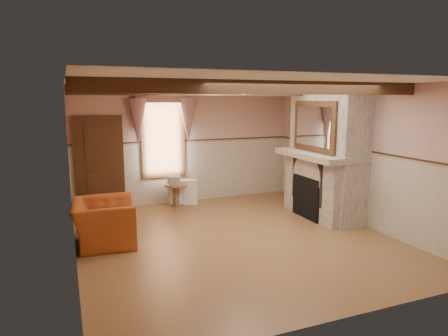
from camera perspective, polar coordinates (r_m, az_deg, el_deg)
name	(u,v)px	position (r m, az deg, el deg)	size (l,w,h in m)	color
floor	(234,238)	(7.49, 1.50, -9.94)	(5.50, 6.00, 0.01)	brown
ceiling	(235,83)	(7.05, 1.60, 12.00)	(5.50, 6.00, 0.01)	silver
wall_back	(187,145)	(9.94, -5.34, 3.25)	(5.50, 0.02, 2.80)	tan
wall_front	(343,203)	(4.60, 16.59, -4.86)	(5.50, 0.02, 2.80)	tan
wall_left	(71,174)	(6.57, -21.06, -0.77)	(0.02, 6.00, 2.80)	tan
wall_right	(358,155)	(8.60, 18.63, 1.75)	(0.02, 6.00, 2.80)	tan
wainscot	(235,198)	(7.27, 1.52, -4.37)	(5.50, 6.00, 1.50)	#C2B69C
chair_rail	(235,158)	(7.12, 1.55, 1.49)	(5.50, 6.00, 0.08)	black
firebox	(309,197)	(8.79, 12.01, -4.09)	(0.20, 0.95, 0.90)	black
armchair	(104,222)	(7.40, -16.76, -7.46)	(1.20, 1.04, 0.78)	#994219
side_table	(176,195)	(9.56, -6.88, -3.90)	(0.55, 0.55, 0.55)	brown
book_stack	(174,180)	(9.46, -7.12, -1.72)	(0.26, 0.32, 0.20)	#B7AD8C
radiator	(183,192)	(9.79, -5.91, -3.41)	(0.70, 0.18, 0.60)	white
bowl	(321,150)	(8.74, 13.65, 2.48)	(0.30, 0.30, 0.07)	brown
mantel_clock	(300,143)	(9.41, 10.76, 3.48)	(0.14, 0.24, 0.20)	black
oil_lamp	(313,144)	(8.95, 12.67, 3.35)	(0.11, 0.11, 0.28)	#B57C33
candle_red	(338,151)	(8.28, 15.91, 2.29)	(0.06, 0.06, 0.16)	#A01813
jar_yellow	(340,153)	(8.23, 16.18, 2.10)	(0.06, 0.06, 0.12)	gold
fireplace	(327,152)	(8.86, 14.52, 2.18)	(0.85, 2.00, 2.80)	gray
mantel	(320,155)	(8.76, 13.56, 1.87)	(1.05, 2.05, 0.12)	gray
overmantel_mirror	(314,126)	(8.60, 12.71, 5.84)	(0.06, 1.44, 1.04)	silver
door	(99,165)	(9.55, -17.37, 0.45)	(1.10, 0.10, 2.10)	black
window	(163,136)	(9.73, -8.71, 4.52)	(1.06, 0.08, 2.02)	white
window_drapes	(163,111)	(9.61, -8.68, 8.04)	(1.30, 0.14, 1.40)	gray
ceiling_beam_front	(268,87)	(5.97, 6.27, 11.37)	(5.50, 0.18, 0.20)	black
ceiling_beam_back	(211,91)	(8.17, -1.82, 11.00)	(5.50, 0.18, 0.20)	black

